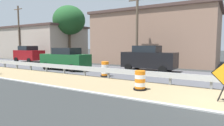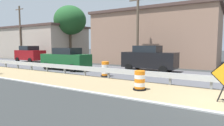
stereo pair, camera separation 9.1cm
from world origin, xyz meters
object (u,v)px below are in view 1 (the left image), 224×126
(car_trailing_near_lane, at_px, (29,54))
(utility_pole_mid, at_px, (19,32))
(car_trailing_far_lane, at_px, (65,59))
(car_mid_far_lane, at_px, (149,58))
(traffic_barrel_nearest, at_px, (140,81))
(traffic_barrel_close, at_px, (105,70))
(utility_pole_near, at_px, (137,30))

(car_trailing_near_lane, height_order, utility_pole_mid, utility_pole_mid)
(utility_pole_mid, bearing_deg, car_trailing_far_lane, -109.82)
(car_mid_far_lane, distance_m, car_trailing_far_lane, 7.37)
(car_mid_far_lane, relative_size, utility_pole_mid, 0.57)
(traffic_barrel_nearest, distance_m, utility_pole_mid, 26.00)
(car_trailing_far_lane, bearing_deg, car_mid_far_lane, -157.70)
(traffic_barrel_close, xyz_separation_m, utility_pole_near, (6.11, 0.32, 3.19))
(traffic_barrel_nearest, relative_size, traffic_barrel_close, 0.90)
(car_trailing_near_lane, distance_m, car_mid_far_lane, 16.45)
(car_trailing_near_lane, xyz_separation_m, utility_pole_near, (1.64, -14.53, 2.61))
(car_trailing_far_lane, height_order, utility_pole_near, utility_pole_near)
(traffic_barrel_nearest, xyz_separation_m, utility_pole_mid, (9.28, 23.99, 3.79))
(traffic_barrel_nearest, relative_size, car_mid_far_lane, 0.21)
(traffic_barrel_nearest, height_order, utility_pole_mid, utility_pole_mid)
(traffic_barrel_close, bearing_deg, car_trailing_far_lane, 75.93)
(traffic_barrel_close, height_order, car_mid_far_lane, car_mid_far_lane)
(traffic_barrel_nearest, xyz_separation_m, utility_pole_near, (8.67, 4.10, 3.24))
(car_trailing_near_lane, bearing_deg, car_trailing_far_lane, -17.46)
(traffic_barrel_close, relative_size, utility_pole_near, 0.15)
(car_mid_far_lane, distance_m, utility_pole_near, 3.70)
(car_mid_far_lane, bearing_deg, traffic_barrel_close, -109.01)
(car_mid_far_lane, xyz_separation_m, utility_pole_mid, (2.44, 21.81, 3.13))
(traffic_barrel_nearest, height_order, car_trailing_near_lane, car_trailing_near_lane)
(traffic_barrel_nearest, bearing_deg, traffic_barrel_close, 55.90)
(car_trailing_far_lane, bearing_deg, utility_pole_mid, -21.55)
(car_mid_far_lane, relative_size, car_trailing_far_lane, 0.98)
(traffic_barrel_close, height_order, car_trailing_near_lane, car_trailing_near_lane)
(utility_pole_near, bearing_deg, traffic_barrel_close, -177.00)
(traffic_barrel_close, xyz_separation_m, car_mid_far_lane, (4.29, -1.60, 0.61))
(traffic_barrel_close, height_order, utility_pole_mid, utility_pole_mid)
(utility_pole_near, bearing_deg, car_mid_far_lane, -133.48)
(utility_pole_mid, bearing_deg, car_trailing_near_lane, -112.77)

